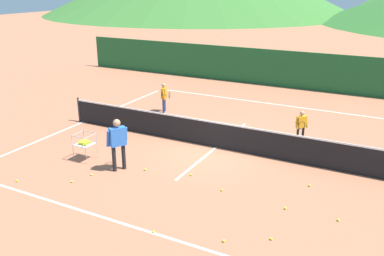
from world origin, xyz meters
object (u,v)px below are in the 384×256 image
student_0 (164,95)px  tennis_ball_1 (145,170)px  tennis_ball_6 (154,232)px  tennis_net (216,134)px  tennis_ball_0 (222,190)px  tennis_ball_8 (17,181)px  tennis_ball_4 (224,241)px  tennis_ball_7 (310,185)px  ball_cart (84,143)px  tennis_ball_2 (271,239)px  instructor (118,140)px  tennis_ball_10 (191,175)px  tennis_ball_9 (72,182)px  tennis_ball_3 (92,175)px  tennis_ball_5 (338,220)px  tennis_ball_11 (285,208)px  student_1 (301,124)px

student_0 → tennis_ball_1: size_ratio=19.76×
tennis_ball_6 → tennis_net: bearing=99.2°
tennis_ball_0 → tennis_ball_6: (-0.60, -2.66, 0.00)m
tennis_ball_1 → tennis_ball_8: (-2.96, -2.42, 0.00)m
tennis_net → tennis_ball_4: tennis_net is taller
tennis_ball_7 → tennis_net: bearing=158.1°
ball_cart → tennis_ball_1: bearing=4.3°
ball_cart → tennis_ball_7: (7.14, 1.49, -0.56)m
tennis_ball_2 → tennis_ball_4: (-0.94, -0.58, 0.00)m
tennis_ball_2 → tennis_ball_6: 2.76m
instructor → ball_cart: bearing=174.8°
tennis_ball_8 → tennis_ball_10: (4.42, 2.77, 0.00)m
tennis_ball_4 → tennis_ball_9: size_ratio=1.00×
tennis_ball_6 → tennis_ball_2: bearing=21.5°
tennis_ball_7 → tennis_ball_8: size_ratio=1.00×
tennis_ball_0 → tennis_ball_6: size_ratio=1.00×
tennis_ball_9 → tennis_ball_10: bearing=35.0°
instructor → tennis_ball_10: 2.51m
ball_cart → tennis_ball_9: 1.81m
tennis_net → tennis_ball_3: (-2.45, -3.86, -0.47)m
instructor → tennis_ball_3: instructor is taller
tennis_ball_1 → tennis_ball_8: same height
tennis_ball_5 → tennis_ball_9: 7.53m
tennis_ball_9 → ball_cart: bearing=117.6°
tennis_ball_4 → instructor: bearing=155.5°
tennis_ball_3 → tennis_ball_6: same height
tennis_ball_5 → tennis_ball_7: bearing=124.2°
student_0 → tennis_ball_0: student_0 is taller
tennis_ball_1 → tennis_ball_7: 5.04m
tennis_ball_1 → tennis_ball_9: same height
ball_cart → tennis_ball_2: bearing=-13.0°
tennis_ball_10 → tennis_ball_9: bearing=-145.0°
tennis_ball_2 → tennis_ball_7: 3.10m
instructor → tennis_ball_1: size_ratio=24.86×
tennis_ball_5 → tennis_ball_9: size_ratio=1.00×
tennis_ball_5 → tennis_ball_7: (-1.04, 1.54, 0.00)m
tennis_ball_10 → instructor: bearing=-163.4°
ball_cart → tennis_ball_11: size_ratio=13.22×
tennis_ball_0 → instructor: bearing=-176.8°
tennis_ball_6 → student_1: bearing=77.3°
tennis_ball_1 → tennis_ball_11: (4.58, -0.27, 0.00)m
student_1 → tennis_ball_1: (-3.76, -4.64, -0.71)m
tennis_ball_7 → tennis_ball_9: bearing=-154.5°
student_1 → tennis_ball_11: size_ratio=18.13×
tennis_ball_3 → tennis_ball_5: size_ratio=1.00×
tennis_ball_3 → tennis_ball_8: (-1.70, -1.36, 0.00)m
tennis_ball_5 → tennis_ball_9: (-7.38, -1.48, 0.00)m
student_0 → ball_cart: 5.81m
tennis_ball_4 → tennis_ball_7: 3.85m
tennis_ball_3 → tennis_ball_4: (4.98, -1.29, 0.00)m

